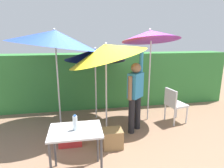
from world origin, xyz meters
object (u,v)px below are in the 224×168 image
umbrella_rainbow (55,38)px  cooler_box (70,135)px  folding_table (76,136)px  umbrella_yellow (150,36)px  bottle_water (75,123)px  crate_cardboard (113,138)px  person_vendor (135,92)px  umbrella_navy (106,51)px  chair_plastic (174,103)px  umbrella_orange (95,54)px

umbrella_rainbow → cooler_box: bearing=-73.0°
folding_table → umbrella_yellow: bearing=44.5°
bottle_water → crate_cardboard: bearing=43.8°
person_vendor → folding_table: 1.86m
cooler_box → crate_cardboard: cooler_box is taller
umbrella_yellow → umbrella_navy: size_ratio=1.08×
umbrella_navy → folding_table: umbrella_navy is taller
crate_cardboard → folding_table: 1.09m
umbrella_navy → bottle_water: size_ratio=9.38×
chair_plastic → cooler_box: size_ratio=1.94×
umbrella_yellow → chair_plastic: 1.80m
umbrella_yellow → crate_cardboard: (-1.14, -1.14, -1.99)m
umbrella_yellow → chair_plastic: (0.61, -0.27, -1.67)m
umbrella_rainbow → folding_table: 2.35m
person_vendor → crate_cardboard: (-0.63, -0.60, -0.75)m
umbrella_rainbow → umbrella_orange: 1.06m
cooler_box → bottle_water: size_ratio=1.92×
umbrella_yellow → umbrella_navy: (-1.16, -0.47, -0.33)m
cooler_box → bottle_water: bottle_water is taller
crate_cardboard → bottle_water: size_ratio=1.62×
umbrella_rainbow → umbrella_navy: size_ratio=1.09×
umbrella_orange → person_vendor: umbrella_orange is taller
cooler_box → bottle_water: (0.13, -0.95, 0.70)m
crate_cardboard → chair_plastic: bearing=26.2°
umbrella_orange → crate_cardboard: size_ratio=4.91×
chair_plastic → crate_cardboard: (-1.76, -0.87, -0.32)m
umbrella_orange → cooler_box: bearing=-118.8°
umbrella_orange → cooler_box: size_ratio=4.14×
umbrella_orange → umbrella_yellow: bearing=-14.8°
crate_cardboard → umbrella_yellow: bearing=44.9°
chair_plastic → cooler_box: (-2.59, -0.58, -0.32)m
umbrella_rainbow → chair_plastic: (2.85, -0.28, -1.61)m
folding_table → umbrella_navy: bearing=63.1°
bottle_water → folding_table: bearing=-76.2°
bottle_water → umbrella_rainbow: bearing=102.3°
person_vendor → umbrella_navy: bearing=173.9°
umbrella_navy → folding_table: size_ratio=2.81×
umbrella_navy → crate_cardboard: size_ratio=5.80×
person_vendor → crate_cardboard: bearing=-136.5°
umbrella_yellow → bottle_water: size_ratio=10.17×
umbrella_rainbow → chair_plastic: size_ratio=2.77×
umbrella_navy → chair_plastic: bearing=6.3°
chair_plastic → umbrella_navy: bearing=-173.7°
umbrella_rainbow → umbrella_orange: bearing=20.0°
umbrella_yellow → chair_plastic: bearing=-23.9°
umbrella_orange → umbrella_navy: umbrella_navy is taller
umbrella_orange → cooler_box: 2.05m
umbrella_orange → chair_plastic: 2.36m
chair_plastic → folding_table: (-2.45, -1.54, 0.17)m
crate_cardboard → bottle_water: bottle_water is taller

